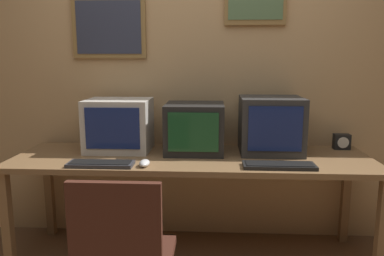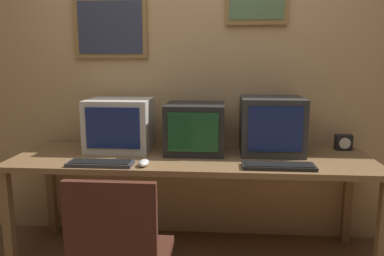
# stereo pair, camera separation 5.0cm
# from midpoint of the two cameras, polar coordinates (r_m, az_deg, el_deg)

# --- Properties ---
(wall_back) EXTENTS (8.00, 0.08, 2.60)m
(wall_back) POSITION_cam_midpoint_polar(r_m,az_deg,el_deg) (2.84, -0.07, 9.13)
(wall_back) COLOR tan
(wall_back) RESTS_ON ground_plane
(desk) EXTENTS (2.37, 0.70, 0.73)m
(desk) POSITION_cam_midpoint_polar(r_m,az_deg,el_deg) (2.52, -0.57, -5.74)
(desk) COLOR olive
(desk) RESTS_ON ground_plane
(monitor_left) EXTENTS (0.44, 0.36, 0.36)m
(monitor_left) POSITION_cam_midpoint_polar(r_m,az_deg,el_deg) (2.69, -11.58, 0.46)
(monitor_left) COLOR beige
(monitor_left) RESTS_ON desk
(monitor_center) EXTENTS (0.40, 0.40, 0.34)m
(monitor_center) POSITION_cam_midpoint_polar(r_m,az_deg,el_deg) (2.59, -0.14, 0.02)
(monitor_center) COLOR black
(monitor_center) RESTS_ON desk
(monitor_right) EXTENTS (0.42, 0.40, 0.38)m
(monitor_right) POSITION_cam_midpoint_polar(r_m,az_deg,el_deg) (2.63, 11.35, 0.47)
(monitor_right) COLOR #333333
(monitor_right) RESTS_ON desk
(keyboard_main) EXTENTS (0.40, 0.14, 0.03)m
(keyboard_main) POSITION_cam_midpoint_polar(r_m,az_deg,el_deg) (2.35, -14.34, -5.30)
(keyboard_main) COLOR #333338
(keyboard_main) RESTS_ON desk
(keyboard_side) EXTENTS (0.43, 0.15, 0.03)m
(keyboard_side) POSITION_cam_midpoint_polar(r_m,az_deg,el_deg) (2.30, 12.51, -5.59)
(keyboard_side) COLOR black
(keyboard_side) RESTS_ON desk
(mouse_near_keyboard) EXTENTS (0.06, 0.12, 0.04)m
(mouse_near_keyboard) POSITION_cam_midpoint_polar(r_m,az_deg,el_deg) (2.29, -7.88, -5.32)
(mouse_near_keyboard) COLOR silver
(mouse_near_keyboard) RESTS_ON desk
(desk_clock) EXTENTS (0.11, 0.07, 0.11)m
(desk_clock) POSITION_cam_midpoint_polar(r_m,az_deg,el_deg) (2.89, 21.39, -1.95)
(desk_clock) COLOR black
(desk_clock) RESTS_ON desk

